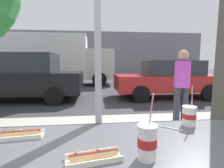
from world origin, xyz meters
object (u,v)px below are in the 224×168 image
parked_car_black (22,77)px  hotdog_tray_far (94,156)px  soda_cup_left (147,141)px  soda_cup_right (189,115)px  parked_car_red (168,79)px  box_truck (56,59)px  hotdog_tray_near (21,134)px  pedestrian (182,83)px

parked_car_black → hotdog_tray_far: bearing=-64.8°
soda_cup_left → soda_cup_right: soda_cup_left is taller
parked_car_red → box_truck: box_truck is taller
soda_cup_right → hotdog_tray_near: (-1.16, -0.09, -0.05)m
hotdog_tray_far → pedestrian: bearing=54.5°
soda_cup_left → hotdog_tray_far: bearing=177.7°
parked_car_black → box_truck: box_truck is taller
hotdog_tray_far → soda_cup_left: bearing=-2.3°
hotdog_tray_far → parked_car_black: 6.64m
soda_cup_right → hotdog_tray_near: size_ratio=1.12×
hotdog_tray_near → box_truck: 10.52m
soda_cup_left → pedestrian: pedestrian is taller
hotdog_tray_near → parked_car_red: 6.74m
soda_cup_left → box_truck: box_truck is taller
parked_car_black → pedestrian: parked_car_black is taller
box_truck → pedestrian: bearing=-61.3°
hotdog_tray_far → box_truck: bearing=103.3°
soda_cup_left → parked_car_black: size_ratio=0.07×
hotdog_tray_near → box_truck: box_truck is taller
soda_cup_right → parked_car_black: parked_car_black is taller
parked_car_black → pedestrian: (4.69, -3.40, 0.12)m
soda_cup_left → soda_cup_right: bearing=41.5°
hotdog_tray_near → parked_car_red: bearing=58.1°
parked_car_black → soda_cup_right: bearing=-57.9°
soda_cup_right → hotdog_tray_far: 0.81m
soda_cup_left → parked_car_red: (2.85, 6.02, -0.28)m
hotdog_tray_near → hotdog_tray_far: size_ratio=0.95×
hotdog_tray_near → box_truck: size_ratio=0.04×
soda_cup_right → box_truck: box_truck is taller
hotdog_tray_far → box_truck: box_truck is taller
soda_cup_left → pedestrian: (1.61, 2.63, -0.05)m
parked_car_black → pedestrian: 5.79m
soda_cup_right → box_truck: size_ratio=0.04×
parked_car_black → pedestrian: size_ratio=2.86×
parked_car_red → box_truck: (-5.60, 4.58, 0.93)m
parked_car_black → soda_cup_left: bearing=-62.9°
soda_cup_left → soda_cup_right: (0.45, 0.40, -0.01)m
soda_cup_right → hotdog_tray_far: soda_cup_right is taller
hotdog_tray_near → box_truck: (-2.04, 10.30, 0.71)m
parked_car_red → box_truck: bearing=140.7°
hotdog_tray_far → box_truck: 10.91m
parked_car_black → box_truck: bearing=85.9°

